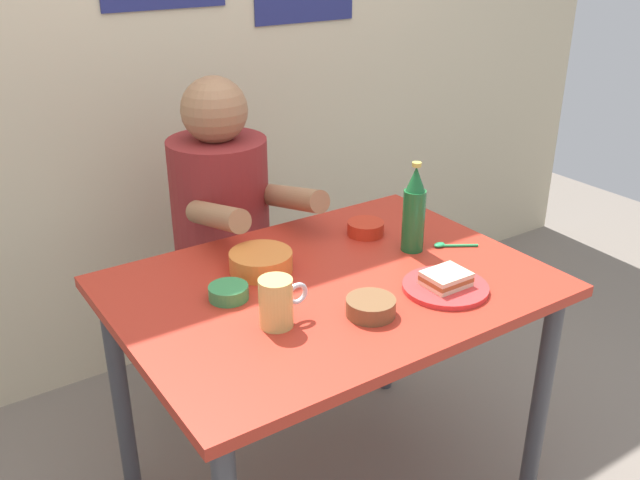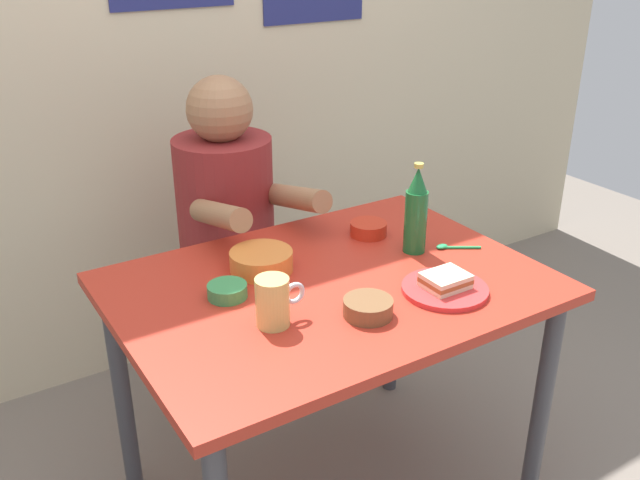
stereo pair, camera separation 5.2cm
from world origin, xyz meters
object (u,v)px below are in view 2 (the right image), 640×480
(beer_bottle, at_px, (416,212))
(sandwich, at_px, (446,280))
(plate_orange, at_px, (445,289))
(dining_table, at_px, (330,312))
(condiment_bowl_brown, at_px, (368,307))
(beer_mug, at_px, (274,302))
(stool, at_px, (232,309))
(person_seated, at_px, (226,200))

(beer_bottle, bearing_deg, sandwich, -110.53)
(plate_orange, bearing_deg, dining_table, 137.34)
(plate_orange, relative_size, condiment_bowl_brown, 1.83)
(beer_mug, height_order, beer_bottle, beer_bottle)
(beer_bottle, bearing_deg, stool, 117.30)
(condiment_bowl_brown, bearing_deg, dining_table, 85.07)
(person_seated, distance_m, plate_orange, 0.85)
(plate_orange, xyz_separation_m, sandwich, (-0.00, 0.00, 0.02))
(sandwich, distance_m, condiment_bowl_brown, 0.23)
(dining_table, bearing_deg, stool, 90.54)
(beer_mug, bearing_deg, beer_bottle, 14.66)
(plate_orange, height_order, sandwich, sandwich)
(person_seated, relative_size, beer_bottle, 2.75)
(dining_table, distance_m, plate_orange, 0.31)
(person_seated, bearing_deg, dining_table, -89.45)
(person_seated, relative_size, condiment_bowl_brown, 6.00)
(stool, relative_size, plate_orange, 2.05)
(stool, bearing_deg, beer_mug, -106.55)
(dining_table, distance_m, condiment_bowl_brown, 0.22)
(stool, bearing_deg, dining_table, -89.46)
(sandwich, bearing_deg, beer_bottle, 69.47)
(dining_table, xyz_separation_m, person_seated, (-0.01, 0.62, 0.12))
(person_seated, height_order, beer_mug, person_seated)
(dining_table, bearing_deg, beer_mug, -154.37)
(stool, height_order, person_seated, person_seated)
(dining_table, relative_size, condiment_bowl_brown, 9.17)
(dining_table, xyz_separation_m, plate_orange, (0.22, -0.20, 0.10))
(dining_table, xyz_separation_m, sandwich, (0.22, -0.20, 0.13))
(condiment_bowl_brown, bearing_deg, sandwich, -2.09)
(plate_orange, bearing_deg, person_seated, 105.25)
(condiment_bowl_brown, bearing_deg, person_seated, 89.25)
(stool, distance_m, person_seated, 0.42)
(beer_mug, xyz_separation_m, condiment_bowl_brown, (0.21, -0.08, -0.04))
(stool, bearing_deg, beer_bottle, -62.70)
(condiment_bowl_brown, bearing_deg, beer_mug, 158.16)
(sandwich, bearing_deg, plate_orange, 0.00)
(dining_table, bearing_deg, person_seated, 90.55)
(plate_orange, height_order, condiment_bowl_brown, condiment_bowl_brown)
(beer_bottle, bearing_deg, condiment_bowl_brown, -145.27)
(stool, xyz_separation_m, beer_bottle, (0.31, -0.60, 0.51))
(beer_mug, bearing_deg, person_seated, 73.21)
(dining_table, height_order, condiment_bowl_brown, condiment_bowl_brown)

